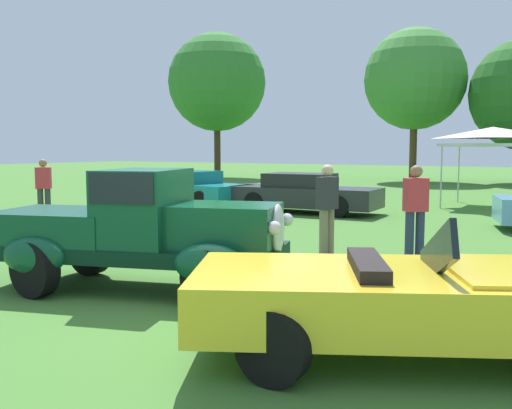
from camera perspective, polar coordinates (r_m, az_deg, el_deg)
The scene contains 11 objects.
ground_plane at distance 7.84m, azimuth -7.51°, elevation -9.14°, with size 120.00×120.00×0.00m, color #42752D.
feature_pickup_truck at distance 8.19m, azimuth -11.49°, elevation -2.41°, with size 4.35×2.75×1.70m.
neighbor_convertible at distance 5.73m, azimuth 16.21°, elevation -8.86°, with size 4.53×3.43×1.40m.
show_car_teal at distance 19.86m, azimuth -6.48°, elevation 1.56°, with size 4.67×2.57×1.22m.
show_car_charcoal at distance 17.79m, azimuth 4.77°, elevation 1.11°, with size 4.65×1.92×1.22m.
spectator_between_cars at distance 10.68m, azimuth 15.58°, elevation -0.38°, with size 0.46×0.44×1.69m.
spectator_by_row at distance 10.75m, azimuth 7.08°, elevation -0.18°, with size 0.32×0.44×1.69m.
spectator_far_side at distance 17.18m, azimuth -20.38°, elevation 1.67°, with size 0.46×0.44×1.69m.
canopy_tent_left_field at distance 20.99m, azimuth 22.52°, elevation 6.37°, with size 3.00×3.00×2.71m.
treeline_far_left at distance 39.83m, azimuth -3.91°, elevation 12.02°, with size 6.62×6.62×9.77m.
treeline_mid_left at distance 36.42m, azimuth 15.54°, elevation 11.91°, with size 6.06×6.06×9.16m.
Camera 1 is at (4.74, -5.91, 1.99)m, focal length 40.18 mm.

